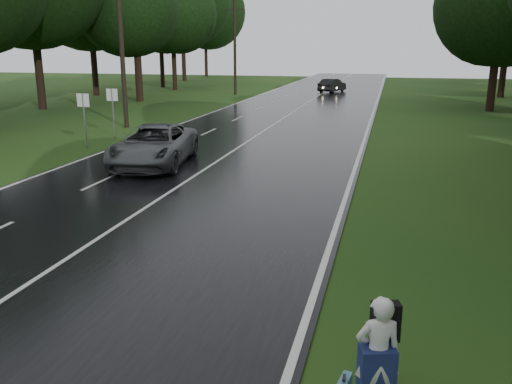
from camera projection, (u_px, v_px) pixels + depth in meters
The scene contains 14 objects.
ground at pixel (32, 283), 11.15m from camera, with size 160.00×160.00×0.00m, color #244213.
road at pixel (259, 134), 29.85m from camera, with size 12.00×140.00×0.04m, color black.
lane_center at pixel (259, 134), 29.85m from camera, with size 0.12×140.00×0.01m, color silver.
grey_car at pixel (154, 145), 21.94m from camera, with size 2.69×5.84×1.62m, color #505355.
far_car at pixel (332, 85), 56.71m from camera, with size 1.50×4.30×1.42m, color black.
hitchhiker at pixel (378, 358), 7.10m from camera, with size 0.70×0.67×1.68m.
utility_pole_mid at pixel (127, 127), 32.51m from camera, with size 1.80×0.28×9.38m, color black, non-canonical shape.
utility_pole_far at pixel (235, 94), 54.64m from camera, with size 1.80×0.28×9.18m, color black, non-canonical shape.
road_sign_a at pixel (87, 148), 25.98m from camera, with size 0.63×0.10×2.61m, color white, non-canonical shape.
road_sign_b at pixel (115, 139), 28.59m from camera, with size 0.63×0.10×2.63m, color white, non-canonical shape.
tree_left_e at pixel (140, 101), 47.89m from camera, with size 9.29×9.29×14.51m, color black, non-canonical shape.
tree_left_f at pixel (175, 90), 60.52m from camera, with size 9.50×9.50×14.85m, color black, non-canonical shape.
tree_right_e at pixel (489, 111), 40.67m from camera, with size 8.37×8.37×13.08m, color black, non-canonical shape.
tree_right_f at pixel (500, 97), 51.47m from camera, with size 11.00×11.00×17.18m, color black, non-canonical shape.
Camera 1 is at (7.04, -8.80, 4.78)m, focal length 37.47 mm.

